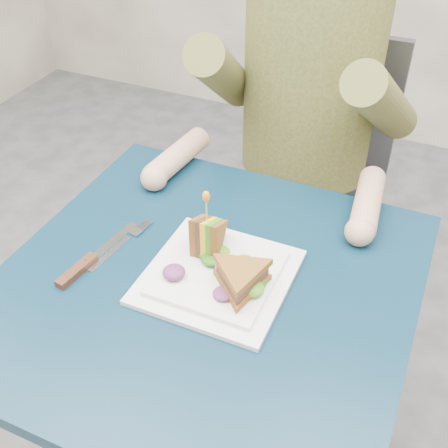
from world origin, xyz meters
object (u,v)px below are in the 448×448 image
at_px(chair, 309,172).
at_px(sandwich_flat, 241,278).
at_px(table, 205,311).
at_px(fork, 119,246).
at_px(diner, 310,65).
at_px(sandwich_upright, 207,236).
at_px(knife, 84,265).
at_px(plate, 218,275).

bearing_deg(chair, sandwich_flat, -84.10).
height_order(table, fork, fork).
bearing_deg(chair, diner, -90.00).
bearing_deg(sandwich_upright, sandwich_flat, -35.70).
distance_m(table, fork, 0.21).
bearing_deg(fork, table, -5.81).
height_order(sandwich_flat, knife, sandwich_flat).
bearing_deg(fork, sandwich_flat, -5.88).
height_order(chair, plate, chair).
distance_m(sandwich_flat, fork, 0.28).
relative_size(table, diner, 1.01).
bearing_deg(sandwich_flat, chair, 95.90).
distance_m(plate, sandwich_upright, 0.08).
distance_m(table, sandwich_upright, 0.15).
bearing_deg(sandwich_upright, fork, -166.31).
relative_size(sandwich_upright, knife, 0.54).
xyz_separation_m(sandwich_upright, knife, (-0.20, -0.12, -0.05)).
distance_m(chair, knife, 0.83).
relative_size(fork, knife, 0.81).
height_order(chair, diner, diner).
distance_m(table, sandwich_flat, 0.15).
height_order(diner, knife, diner).
distance_m(table, chair, 0.72).
bearing_deg(fork, chair, 74.22).
height_order(chair, fork, chair).
bearing_deg(fork, knife, -110.75).
bearing_deg(sandwich_upright, chair, 87.99).
height_order(plate, sandwich_upright, sandwich_upright).
bearing_deg(table, fork, 174.19).
height_order(diner, plate, diner).
distance_m(diner, plate, 0.61).
relative_size(chair, sandwich_flat, 5.33).
relative_size(plate, knife, 1.17).
xyz_separation_m(table, plate, (0.02, 0.02, 0.09)).
distance_m(chair, sandwich_upright, 0.70).
relative_size(table, sandwich_upright, 6.21).
xyz_separation_m(table, diner, (-0.00, 0.60, 0.26)).
relative_size(chair, sandwich_upright, 7.69).
relative_size(chair, knife, 4.19).
bearing_deg(knife, plate, 16.80).
xyz_separation_m(chair, fork, (-0.20, -0.69, 0.19)).
xyz_separation_m(chair, plate, (0.02, -0.70, 0.20)).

